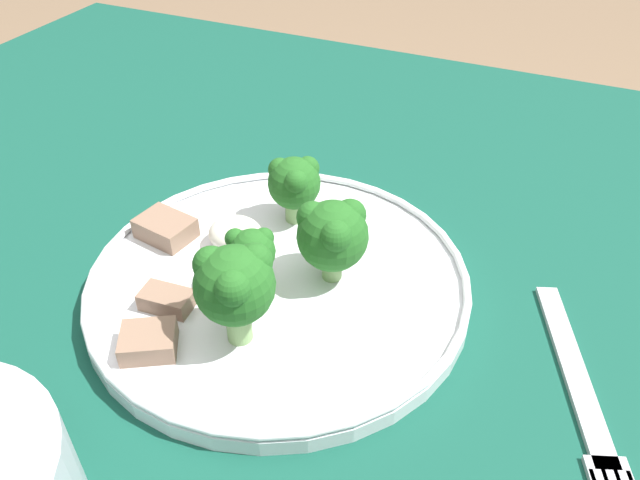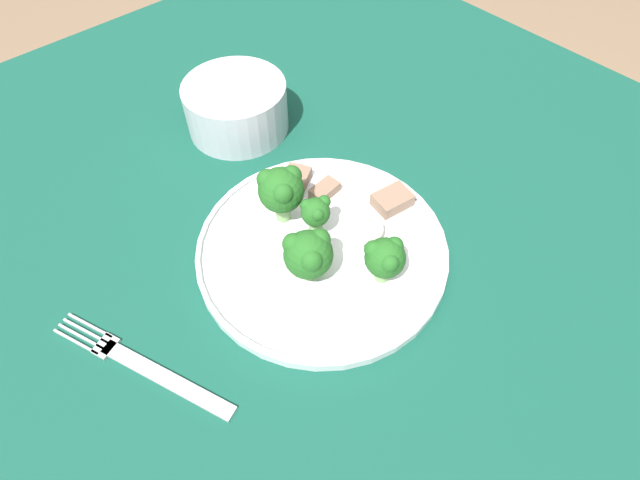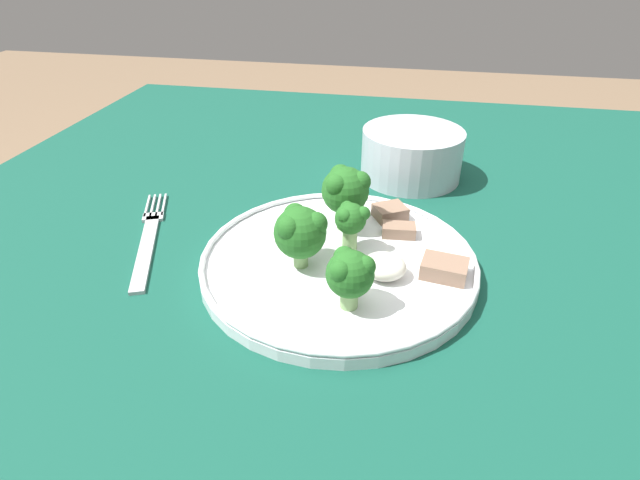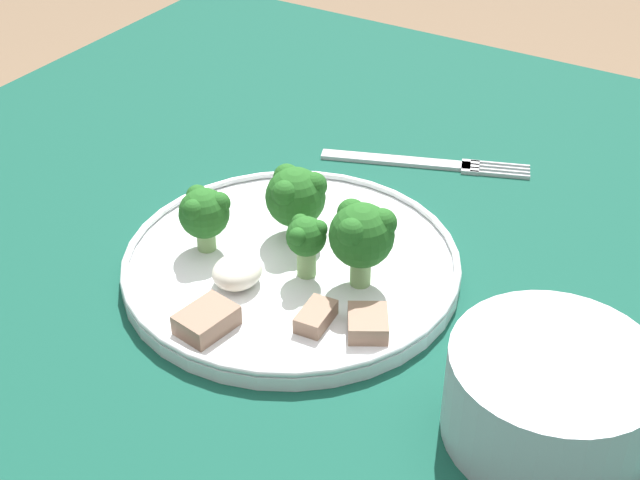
% 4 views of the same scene
% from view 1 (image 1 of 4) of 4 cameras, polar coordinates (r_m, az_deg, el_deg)
% --- Properties ---
extents(table, '(1.11, 1.10, 0.74)m').
position_cam_1_polar(table, '(0.51, -9.09, -16.62)').
color(table, '#114738').
rests_on(table, ground_plane).
extents(dinner_plate, '(0.28, 0.28, 0.02)m').
position_cam_1_polar(dinner_plate, '(0.46, -3.78, -3.77)').
color(dinner_plate, white).
rests_on(dinner_plate, table).
extents(fork, '(0.09, 0.20, 0.00)m').
position_cam_1_polar(fork, '(0.43, 23.03, -13.50)').
color(fork, '#B2B2B7').
rests_on(fork, table).
extents(broccoli_floret_near_rim_left, '(0.05, 0.05, 0.06)m').
position_cam_1_polar(broccoli_floret_near_rim_left, '(0.44, 1.16, 0.57)').
color(broccoli_floret_near_rim_left, '#7FA866').
rests_on(broccoli_floret_near_rim_left, dinner_plate).
extents(broccoli_floret_center_left, '(0.04, 0.04, 0.06)m').
position_cam_1_polar(broccoli_floret_center_left, '(0.50, -2.33, 5.26)').
color(broccoli_floret_center_left, '#7FA866').
rests_on(broccoli_floret_center_left, dinner_plate).
extents(broccoli_floret_back_left, '(0.03, 0.03, 0.05)m').
position_cam_1_polar(broccoli_floret_back_left, '(0.43, -6.21, -1.24)').
color(broccoli_floret_back_left, '#7FA866').
rests_on(broccoli_floret_back_left, dinner_plate).
extents(broccoli_floret_front_left, '(0.05, 0.05, 0.07)m').
position_cam_1_polar(broccoli_floret_front_left, '(0.39, -7.83, -4.01)').
color(broccoli_floret_front_left, '#7FA866').
rests_on(broccoli_floret_front_left, dinner_plate).
extents(meat_slice_front_slice, '(0.04, 0.02, 0.01)m').
position_cam_1_polar(meat_slice_front_slice, '(0.45, -13.84, -5.32)').
color(meat_slice_front_slice, '#846651').
rests_on(meat_slice_front_slice, dinner_plate).
extents(meat_slice_middle_slice, '(0.05, 0.04, 0.02)m').
position_cam_1_polar(meat_slice_middle_slice, '(0.51, -13.94, 1.06)').
color(meat_slice_middle_slice, '#846651').
rests_on(meat_slice_middle_slice, dinner_plate).
extents(meat_slice_rear_slice, '(0.04, 0.04, 0.01)m').
position_cam_1_polar(meat_slice_rear_slice, '(0.42, -15.41, -8.93)').
color(meat_slice_rear_slice, '#846651').
rests_on(meat_slice_rear_slice, dinner_plate).
extents(sauce_dollop, '(0.04, 0.04, 0.02)m').
position_cam_1_polar(sauce_dollop, '(0.49, -7.73, 0.56)').
color(sauce_dollop, silver).
rests_on(sauce_dollop, dinner_plate).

